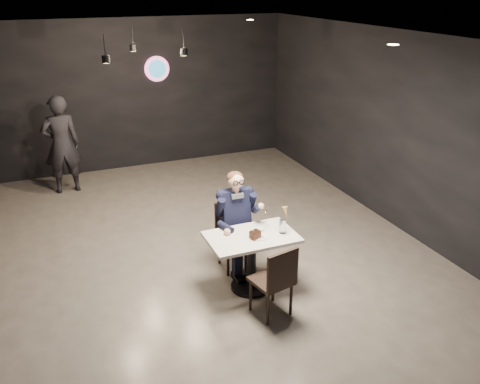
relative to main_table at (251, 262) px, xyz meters
name	(u,v)px	position (x,y,z in m)	size (l,w,h in m)	color
floor	(188,272)	(-0.64, 0.67, -0.38)	(9.00, 9.00, 0.00)	slate
wall_sign	(157,69)	(0.16, 5.14, 1.62)	(0.50, 0.06, 0.50)	pink
pendant_lights	(140,37)	(-0.64, 2.67, 2.51)	(1.40, 1.20, 0.36)	black
main_table	(251,262)	(0.00, 0.00, 0.00)	(1.10, 0.70, 0.75)	silver
chair_far	(235,237)	(0.00, 0.55, 0.09)	(0.42, 0.46, 0.92)	black
chair_near	(271,279)	(0.00, -0.57, 0.09)	(0.42, 0.46, 0.92)	black
seated_man	(235,220)	(0.00, 0.55, 0.34)	(0.60, 0.80, 1.44)	black
dessert_plate	(259,237)	(0.07, -0.07, 0.38)	(0.21, 0.21, 0.01)	white
cake_slice	(255,235)	(0.01, -0.08, 0.43)	(0.12, 0.10, 0.08)	black
mint_leaf	(262,231)	(0.10, -0.09, 0.47)	(0.06, 0.04, 0.01)	#287C36
sundae_glass	(283,226)	(0.38, -0.08, 0.47)	(0.08, 0.08, 0.19)	silver
wafer_cone	(286,212)	(0.45, -0.03, 0.62)	(0.07, 0.07, 0.14)	tan
passerby	(62,145)	(-1.89, 4.27, 0.53)	(0.66, 0.43, 1.81)	black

